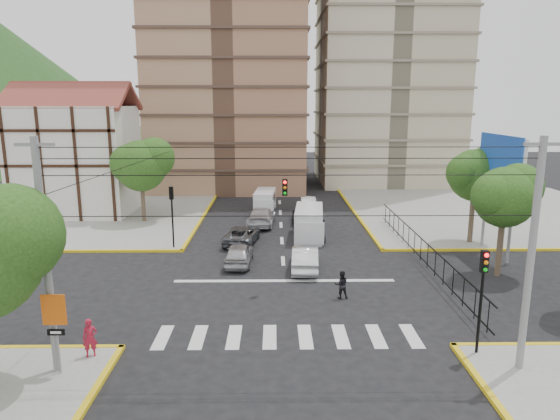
{
  "coord_description": "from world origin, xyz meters",
  "views": [
    {
      "loc": [
        -0.58,
        -26.69,
        10.28
      ],
      "look_at": [
        -0.23,
        2.51,
        4.0
      ],
      "focal_mm": 32.0,
      "sensor_mm": 36.0,
      "label": 1
    }
  ],
  "objects_px": {
    "district_sign": "(55,317)",
    "van_left_lane": "(265,202)",
    "pedestrian_sw_corner": "(90,338)",
    "pedestrian_crosswalk": "(341,285)",
    "van_right_lane": "(309,224)",
    "traffic_light_se": "(482,285)",
    "car_silver_front_left": "(239,254)",
    "car_white_front_right": "(305,258)",
    "traffic_light_nw": "(172,207)"
  },
  "relations": [
    {
      "from": "car_silver_front_left",
      "to": "traffic_light_se",
      "type": "bearing_deg",
      "value": 133.82
    },
    {
      "from": "pedestrian_sw_corner",
      "to": "district_sign",
      "type": "bearing_deg",
      "value": -135.99
    },
    {
      "from": "district_sign",
      "to": "pedestrian_sw_corner",
      "type": "height_order",
      "value": "district_sign"
    },
    {
      "from": "van_left_lane",
      "to": "car_white_front_right",
      "type": "bearing_deg",
      "value": -76.19
    },
    {
      "from": "traffic_light_nw",
      "to": "pedestrian_crosswalk",
      "type": "bearing_deg",
      "value": -40.71
    },
    {
      "from": "traffic_light_se",
      "to": "district_sign",
      "type": "relative_size",
      "value": 1.38
    },
    {
      "from": "van_left_lane",
      "to": "district_sign",
      "type": "bearing_deg",
      "value": -99.66
    },
    {
      "from": "traffic_light_se",
      "to": "traffic_light_nw",
      "type": "distance_m",
      "value": 22.06
    },
    {
      "from": "district_sign",
      "to": "pedestrian_sw_corner",
      "type": "xyz_separation_m",
      "value": [
        0.72,
        1.32,
        -1.5
      ]
    },
    {
      "from": "car_silver_front_left",
      "to": "pedestrian_crosswalk",
      "type": "relative_size",
      "value": 2.73
    },
    {
      "from": "van_left_lane",
      "to": "pedestrian_sw_corner",
      "type": "height_order",
      "value": "van_left_lane"
    },
    {
      "from": "traffic_light_nw",
      "to": "pedestrian_crosswalk",
      "type": "relative_size",
      "value": 2.88
    },
    {
      "from": "traffic_light_se",
      "to": "pedestrian_crosswalk",
      "type": "height_order",
      "value": "traffic_light_se"
    },
    {
      "from": "traffic_light_nw",
      "to": "van_right_lane",
      "type": "xyz_separation_m",
      "value": [
        9.91,
        2.7,
        -1.96
      ]
    },
    {
      "from": "traffic_light_se",
      "to": "van_left_lane",
      "type": "xyz_separation_m",
      "value": [
        -9.26,
        27.92,
        -2.11
      ]
    },
    {
      "from": "district_sign",
      "to": "van_left_lane",
      "type": "height_order",
      "value": "district_sign"
    },
    {
      "from": "van_right_lane",
      "to": "car_silver_front_left",
      "type": "distance_m",
      "value": 7.95
    },
    {
      "from": "district_sign",
      "to": "van_left_lane",
      "type": "distance_m",
      "value": 30.3
    },
    {
      "from": "pedestrian_sw_corner",
      "to": "van_left_lane",
      "type": "bearing_deg",
      "value": 59.39
    },
    {
      "from": "car_silver_front_left",
      "to": "district_sign",
      "type": "bearing_deg",
      "value": 68.8
    },
    {
      "from": "pedestrian_crosswalk",
      "to": "van_right_lane",
      "type": "bearing_deg",
      "value": -88.69
    },
    {
      "from": "van_right_lane",
      "to": "car_silver_front_left",
      "type": "relative_size",
      "value": 1.3
    },
    {
      "from": "van_left_lane",
      "to": "pedestrian_sw_corner",
      "type": "distance_m",
      "value": 28.81
    },
    {
      "from": "van_right_lane",
      "to": "traffic_light_nw",
      "type": "bearing_deg",
      "value": -159.8
    },
    {
      "from": "district_sign",
      "to": "car_white_front_right",
      "type": "relative_size",
      "value": 0.7
    },
    {
      "from": "van_left_lane",
      "to": "pedestrian_crosswalk",
      "type": "xyz_separation_m",
      "value": [
        4.47,
        -21.62,
        -0.23
      ]
    },
    {
      "from": "car_white_front_right",
      "to": "car_silver_front_left",
      "type": "bearing_deg",
      "value": -11.0
    },
    {
      "from": "district_sign",
      "to": "traffic_light_se",
      "type": "bearing_deg",
      "value": 4.95
    },
    {
      "from": "van_left_lane",
      "to": "car_white_front_right",
      "type": "distance_m",
      "value": 17.13
    },
    {
      "from": "van_right_lane",
      "to": "car_white_front_right",
      "type": "xyz_separation_m",
      "value": [
        -0.76,
        -7.28,
        -0.4
      ]
    },
    {
      "from": "car_silver_front_left",
      "to": "pedestrian_crosswalk",
      "type": "xyz_separation_m",
      "value": [
        5.88,
        -5.81,
        0.05
      ]
    },
    {
      "from": "traffic_light_se",
      "to": "pedestrian_sw_corner",
      "type": "xyz_separation_m",
      "value": [
        -15.88,
        -0.12,
        -2.16
      ]
    },
    {
      "from": "car_white_front_right",
      "to": "pedestrian_crosswalk",
      "type": "distance_m",
      "value": 5.0
    },
    {
      "from": "van_right_lane",
      "to": "district_sign",
      "type": "bearing_deg",
      "value": -113.96
    },
    {
      "from": "van_left_lane",
      "to": "pedestrian_crosswalk",
      "type": "relative_size",
      "value": 3.07
    },
    {
      "from": "pedestrian_sw_corner",
      "to": "traffic_light_se",
      "type": "bearing_deg",
      "value": -16.9
    },
    {
      "from": "car_silver_front_left",
      "to": "pedestrian_sw_corner",
      "type": "relative_size",
      "value": 2.61
    },
    {
      "from": "district_sign",
      "to": "car_white_front_right",
      "type": "height_order",
      "value": "district_sign"
    },
    {
      "from": "traffic_light_nw",
      "to": "car_white_front_right",
      "type": "bearing_deg",
      "value": -26.59
    },
    {
      "from": "car_silver_front_left",
      "to": "car_white_front_right",
      "type": "height_order",
      "value": "car_white_front_right"
    },
    {
      "from": "district_sign",
      "to": "car_white_front_right",
      "type": "xyz_separation_m",
      "value": [
        10.15,
        12.46,
        -1.7
      ]
    },
    {
      "from": "van_right_lane",
      "to": "car_white_front_right",
      "type": "bearing_deg",
      "value": -90.99
    },
    {
      "from": "district_sign",
      "to": "pedestrian_sw_corner",
      "type": "relative_size",
      "value": 2.01
    },
    {
      "from": "car_white_front_right",
      "to": "pedestrian_sw_corner",
      "type": "relative_size",
      "value": 2.87
    },
    {
      "from": "pedestrian_sw_corner",
      "to": "pedestrian_crosswalk",
      "type": "height_order",
      "value": "pedestrian_sw_corner"
    },
    {
      "from": "van_left_lane",
      "to": "car_white_front_right",
      "type": "height_order",
      "value": "van_left_lane"
    },
    {
      "from": "district_sign",
      "to": "van_right_lane",
      "type": "distance_m",
      "value": 22.59
    },
    {
      "from": "van_right_lane",
      "to": "car_silver_front_left",
      "type": "bearing_deg",
      "value": -123.84
    },
    {
      "from": "car_white_front_right",
      "to": "van_right_lane",
      "type": "bearing_deg",
      "value": -92.48
    },
    {
      "from": "van_right_lane",
      "to": "pedestrian_crosswalk",
      "type": "xyz_separation_m",
      "value": [
        0.9,
        -12.0,
        -0.39
      ]
    }
  ]
}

